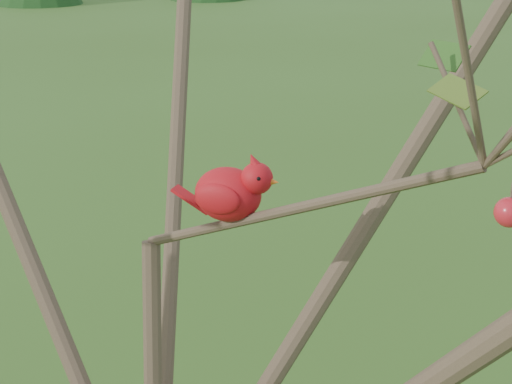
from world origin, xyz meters
The scene contains 2 objects.
crabapple_tree centered at (0.03, -0.02, 2.12)m, with size 2.35×2.05×2.95m.
cardinal centered at (0.13, 0.09, 2.08)m, with size 0.19×0.11×0.13m.
Camera 1 is at (0.77, -0.97, 2.51)m, focal length 55.00 mm.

